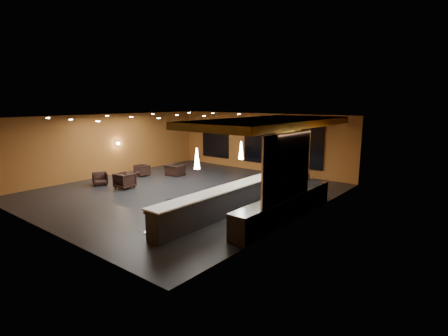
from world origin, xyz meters
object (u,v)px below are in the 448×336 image
Objects in this scene: armchair_c at (142,170)px; bar_stool_2 at (200,203)px; pendant_2 at (274,144)px; staff_c at (298,183)px; prep_counter at (285,208)px; bar_stool_5 at (246,186)px; armchair_a at (100,179)px; pendant_0 at (197,159)px; pendant_1 at (241,150)px; staff_a at (288,180)px; bar_stool_3 at (218,196)px; bar_counter at (233,199)px; staff_b at (303,181)px; armchair_b at (125,181)px; bar_stool_4 at (233,190)px; bar_stool_1 at (172,208)px; armchair_d at (175,170)px; column at (291,153)px; bar_stool_6 at (260,181)px; bar_stool_0 at (149,218)px.

bar_stool_2 is (7.31, -3.05, 0.15)m from armchair_c.
pendant_2 reaches higher than staff_c.
prep_counter reaches higher than bar_stool_5.
pendant_0 is at bearing -73.69° from armchair_a.
pendant_1 is 2.78m from staff_a.
staff_c is (1.29, 2.35, -1.54)m from pendant_1.
pendant_0 is at bearing -69.69° from bar_stool_3.
staff_b reaches higher than bar_counter.
armchair_c is (-8.91, -0.75, -0.58)m from staff_a.
pendant_0 is 0.83× the size of armchair_b.
bar_stool_5 is (-0.04, 1.06, -0.00)m from bar_stool_4.
bar_stool_1 is at bearing -99.52° from pendant_2.
armchair_d is at bearing 141.99° from pendant_0.
column is at bearing 116.00° from prep_counter.
armchair_d is 1.25× the size of bar_stool_3.
staff_a is 2.53× the size of armchair_a.
bar_stool_4 is at bearing -167.64° from armchair_b.
armchair_d is at bearing 151.30° from bar_stool_3.
pendant_0 is at bearing -90.75° from staff_b.
staff_b is 7.93m from armchair_d.
pendant_1 is 0.95× the size of bar_stool_4.
pendant_2 is at bearing -155.61° from armchair_b.
bar_stool_6 is (-0.17, 4.36, 0.03)m from bar_stool_2.
armchair_c is (-8.02, 3.95, -2.03)m from pendant_0.
staff_b is at bearing 104.18° from prep_counter.
staff_b is 2.08× the size of bar_stool_2.
column reaches higher than bar_stool_6.
staff_c is 1.95× the size of bar_stool_1.
column reaches higher than staff_b.
staff_b reaches higher than bar_stool_5.
bar_stool_3 reaches higher than bar_stool_0.
pendant_2 is 8.34m from armchair_c.
staff_a is 2.14× the size of armchair_b.
staff_a is 9.49m from armchair_a.
bar_counter is at bearing -90.00° from pendant_2.
armchair_a is at bearing -174.21° from bar_stool_3.
armchair_d is at bearing -179.42° from bar_stool_6.
pendant_0 is 0.84× the size of bar_stool_1.
bar_stool_4 is at bearing -121.54° from staff_b.
pendant_0 reaches higher than staff_a.
staff_a reaches higher than armchair_a.
armchair_b is at bearing 87.55° from armchair_d.
staff_a reaches higher than bar_stool_2.
bar_counter is 4.45× the size of staff_a.
armchair_d is 5.77m from bar_stool_6.
bar_stool_6 is (-0.08, 6.71, 0.02)m from bar_stool_0.
bar_stool_6 reaches higher than armchair_c.
pendant_0 and pendant_2 have the same top height.
armchair_b reaches higher than armchair_c.
bar_stool_5 is (-0.94, -2.36, -1.28)m from column.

